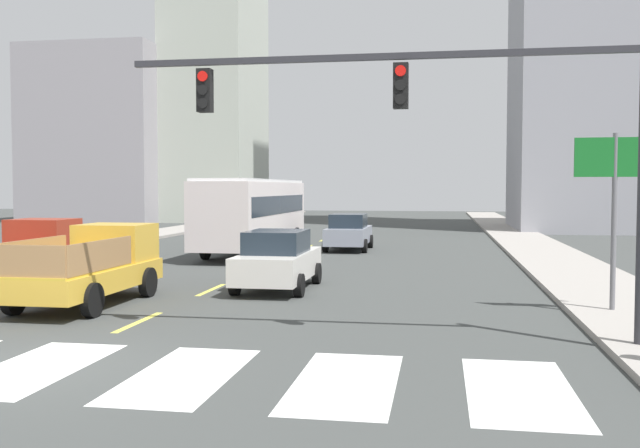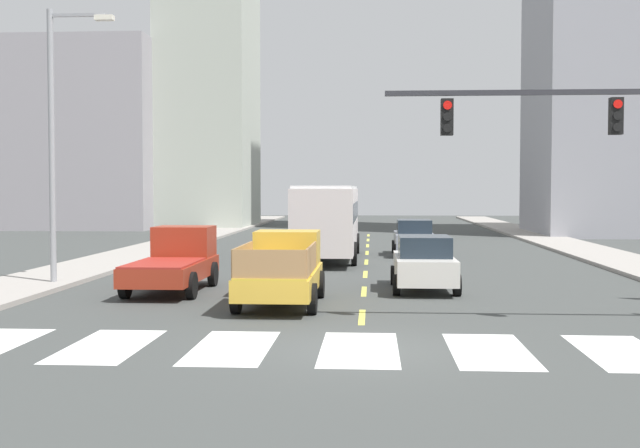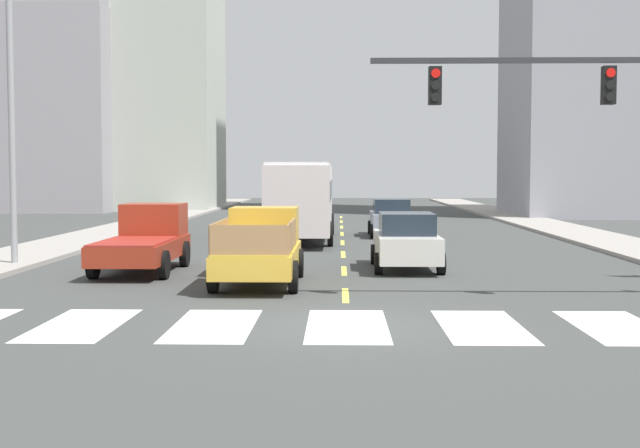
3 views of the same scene
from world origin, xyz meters
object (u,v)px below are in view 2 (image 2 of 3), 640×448
Objects in this scene: sedan_near_left at (414,237)px; streetlight_left at (56,134)px; pickup_dark at (176,261)px; sedan_near_right at (424,263)px; city_bus at (328,216)px; pickup_stakebed at (283,270)px.

streetlight_left reaches higher than sedan_near_left.
pickup_dark is 1.18× the size of sedan_near_right.
pickup_dark is 0.48× the size of city_bus.
streetlight_left is at bearing -126.07° from city_bus.
pickup_stakebed is 1.18× the size of sedan_near_left.
city_bus is (4.20, 11.29, 1.03)m from pickup_dark.
city_bus is (0.50, 13.91, 1.02)m from pickup_stakebed.
sedan_near_left is (0.37, 13.23, 0.00)m from sedan_near_right.
pickup_stakebed is 0.48× the size of city_bus.
sedan_near_left is (4.49, 16.32, -0.08)m from pickup_stakebed.
city_bus is at bearing 85.83° from pickup_stakebed.
pickup_dark is 12.09m from city_bus.
pickup_dark is at bearing -175.35° from sedan_near_right.
streetlight_left is at bearing -132.97° from sedan_near_left.
sedan_near_left is (8.19, 13.70, -0.06)m from pickup_dark.
sedan_near_right and sedan_near_left have the same top height.
sedan_near_left is (3.99, 2.41, -1.09)m from city_bus.
sedan_near_left is 0.49× the size of streetlight_left.
sedan_near_right is 1.00× the size of sedan_near_left.
pickup_dark is at bearing -120.46° from sedan_near_left.
city_bus is 1.20× the size of streetlight_left.
pickup_stakebed is at bearing -90.08° from city_bus.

